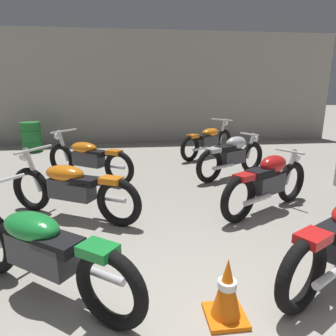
{
  "coord_description": "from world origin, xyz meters",
  "views": [
    {
      "loc": [
        -0.57,
        -1.44,
        1.8
      ],
      "look_at": [
        0.0,
        3.22,
        0.55
      ],
      "focal_mm": 32.01,
      "sensor_mm": 36.0,
      "label": 1
    }
  ],
  "objects_px": {
    "motorcycle_left_row_2": "(88,158)",
    "oil_drum": "(31,137)",
    "motorcycle_left_row_0": "(41,249)",
    "traffic_cone": "(227,290)",
    "motorcycle_right_row_1": "(268,182)",
    "motorcycle_right_row_3": "(208,140)",
    "motorcycle_right_row_2": "(233,155)",
    "motorcycle_left_row_1": "(71,188)"
  },
  "relations": [
    {
      "from": "motorcycle_left_row_2",
      "to": "oil_drum",
      "type": "xyz_separation_m",
      "value": [
        -2.04,
        3.15,
        -0.03
      ]
    },
    {
      "from": "motorcycle_left_row_0",
      "to": "traffic_cone",
      "type": "relative_size",
      "value": 3.37
    },
    {
      "from": "motorcycle_left_row_0",
      "to": "motorcycle_left_row_2",
      "type": "xyz_separation_m",
      "value": [
        -0.07,
        3.55,
        0.0
      ]
    },
    {
      "from": "motorcycle_left_row_2",
      "to": "motorcycle_right_row_1",
      "type": "height_order",
      "value": "motorcycle_left_row_2"
    },
    {
      "from": "motorcycle_left_row_2",
      "to": "motorcycle_right_row_3",
      "type": "height_order",
      "value": "same"
    },
    {
      "from": "motorcycle_right_row_2",
      "to": "motorcycle_right_row_1",
      "type": "bearing_deg",
      "value": -92.11
    },
    {
      "from": "motorcycle_left_row_1",
      "to": "oil_drum",
      "type": "height_order",
      "value": "motorcycle_left_row_1"
    },
    {
      "from": "motorcycle_left_row_0",
      "to": "motorcycle_right_row_2",
      "type": "xyz_separation_m",
      "value": [
        2.87,
        3.39,
        0.01
      ]
    },
    {
      "from": "motorcycle_left_row_2",
      "to": "oil_drum",
      "type": "distance_m",
      "value": 3.75
    },
    {
      "from": "motorcycle_right_row_2",
      "to": "oil_drum",
      "type": "xyz_separation_m",
      "value": [
        -4.98,
        3.31,
        -0.03
      ]
    },
    {
      "from": "motorcycle_right_row_3",
      "to": "motorcycle_left_row_2",
      "type": "bearing_deg",
      "value": -148.73
    },
    {
      "from": "oil_drum",
      "to": "traffic_cone",
      "type": "distance_m",
      "value": 8.04
    },
    {
      "from": "motorcycle_right_row_3",
      "to": "oil_drum",
      "type": "relative_size",
      "value": 2.06
    },
    {
      "from": "motorcycle_right_row_2",
      "to": "traffic_cone",
      "type": "distance_m",
      "value": 4.1
    },
    {
      "from": "motorcycle_right_row_2",
      "to": "motorcycle_right_row_3",
      "type": "relative_size",
      "value": 1.0
    },
    {
      "from": "motorcycle_right_row_1",
      "to": "motorcycle_right_row_2",
      "type": "height_order",
      "value": "same"
    },
    {
      "from": "motorcycle_left_row_0",
      "to": "traffic_cone",
      "type": "xyz_separation_m",
      "value": [
        1.52,
        -0.48,
        -0.19
      ]
    },
    {
      "from": "motorcycle_left_row_0",
      "to": "motorcycle_left_row_1",
      "type": "distance_m",
      "value": 1.69
    },
    {
      "from": "motorcycle_right_row_3",
      "to": "oil_drum",
      "type": "xyz_separation_m",
      "value": [
        -4.96,
        1.37,
        -0.03
      ]
    },
    {
      "from": "motorcycle_left_row_1",
      "to": "motorcycle_right_row_1",
      "type": "height_order",
      "value": "motorcycle_left_row_1"
    },
    {
      "from": "motorcycle_right_row_3",
      "to": "traffic_cone",
      "type": "height_order",
      "value": "motorcycle_right_row_3"
    },
    {
      "from": "motorcycle_left_row_1",
      "to": "motorcycle_right_row_3",
      "type": "bearing_deg",
      "value": 51.32
    },
    {
      "from": "motorcycle_left_row_0",
      "to": "oil_drum",
      "type": "xyz_separation_m",
      "value": [
        -2.11,
        6.7,
        -0.03
      ]
    },
    {
      "from": "motorcycle_left_row_1",
      "to": "motorcycle_right_row_1",
      "type": "bearing_deg",
      "value": -2.06
    },
    {
      "from": "motorcycle_right_row_3",
      "to": "oil_drum",
      "type": "height_order",
      "value": "motorcycle_right_row_3"
    },
    {
      "from": "motorcycle_left_row_0",
      "to": "motorcycle_left_row_2",
      "type": "relative_size",
      "value": 0.99
    },
    {
      "from": "motorcycle_right_row_2",
      "to": "traffic_cone",
      "type": "relative_size",
      "value": 3.26
    },
    {
      "from": "motorcycle_right_row_1",
      "to": "motorcycle_right_row_2",
      "type": "distance_m",
      "value": 1.8
    },
    {
      "from": "motorcycle_right_row_1",
      "to": "oil_drum",
      "type": "xyz_separation_m",
      "value": [
        -4.91,
        5.11,
        -0.03
      ]
    },
    {
      "from": "motorcycle_right_row_2",
      "to": "motorcycle_left_row_0",
      "type": "bearing_deg",
      "value": -130.26
    },
    {
      "from": "oil_drum",
      "to": "traffic_cone",
      "type": "relative_size",
      "value": 1.57
    },
    {
      "from": "motorcycle_right_row_1",
      "to": "motorcycle_left_row_0",
      "type": "bearing_deg",
      "value": -150.49
    },
    {
      "from": "motorcycle_left_row_0",
      "to": "motorcycle_right_row_1",
      "type": "distance_m",
      "value": 3.22
    },
    {
      "from": "motorcycle_left_row_2",
      "to": "motorcycle_right_row_2",
      "type": "distance_m",
      "value": 2.95
    },
    {
      "from": "motorcycle_left_row_0",
      "to": "motorcycle_right_row_3",
      "type": "bearing_deg",
      "value": 61.81
    },
    {
      "from": "motorcycle_left_row_0",
      "to": "traffic_cone",
      "type": "height_order",
      "value": "motorcycle_left_row_0"
    },
    {
      "from": "traffic_cone",
      "to": "motorcycle_right_row_2",
      "type": "bearing_deg",
      "value": 70.73
    },
    {
      "from": "motorcycle_right_row_2",
      "to": "traffic_cone",
      "type": "xyz_separation_m",
      "value": [
        -1.35,
        -3.87,
        -0.2
      ]
    },
    {
      "from": "motorcycle_right_row_1",
      "to": "motorcycle_right_row_2",
      "type": "xyz_separation_m",
      "value": [
        0.07,
        1.8,
        0.0
      ]
    },
    {
      "from": "motorcycle_left_row_0",
      "to": "oil_drum",
      "type": "distance_m",
      "value": 7.02
    },
    {
      "from": "motorcycle_left_row_1",
      "to": "motorcycle_right_row_2",
      "type": "relative_size",
      "value": 1.12
    },
    {
      "from": "motorcycle_left_row_1",
      "to": "motorcycle_left_row_2",
      "type": "relative_size",
      "value": 1.06
    }
  ]
}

